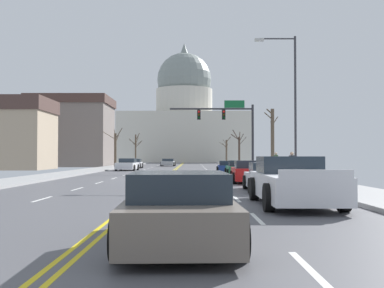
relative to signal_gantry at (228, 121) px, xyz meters
name	(u,v)px	position (x,y,z in m)	size (l,w,h in m)	color
ground	(162,179)	(-5.37, -13.59, -4.83)	(20.00, 180.00, 0.20)	#505055
signal_gantry	(228,121)	(0.00, 0.00, 0.00)	(7.91, 0.41, 6.64)	#28282D
street_lamp_right	(289,95)	(2.52, -15.57, 0.44)	(2.54, 0.24, 8.74)	#333338
capitol_building	(183,121)	(-5.37, 69.10, 5.18)	(30.24, 18.21, 28.79)	beige
sedan_near_00	(228,168)	(-0.34, -4.40, -4.30)	(2.23, 4.42, 1.14)	navy
sedan_near_01	(238,169)	(-0.03, -9.98, -4.28)	(2.04, 4.38, 1.22)	#1E7247
sedan_near_02	(247,172)	(-0.20, -16.79, -4.25)	(2.09, 4.45, 1.29)	#B71414
sedan_near_03	(267,178)	(-0.10, -23.46, -4.27)	(2.14, 4.45, 1.26)	silver
pickup_truck_near_04	(291,183)	(-0.28, -29.26, -4.14)	(2.41, 5.76, 1.54)	silver
sedan_near_05	(177,210)	(-3.72, -35.86, -4.25)	(2.17, 4.65, 1.28)	#6B6056
sedan_oncoming_00	(126,165)	(-10.35, 5.77, -4.26)	(2.19, 4.39, 1.28)	silver
sedan_oncoming_01	(133,164)	(-10.80, 15.61, -4.29)	(2.06, 4.44, 1.16)	silver
sedan_oncoming_02	(167,162)	(-7.09, 26.97, -4.31)	(2.19, 4.45, 1.11)	#9EA3A8
flank_building_00	(70,132)	(-21.00, 24.33, 0.23)	(11.35, 9.95, 10.07)	slate
flank_building_01	(10,134)	(-23.95, 9.16, -0.78)	(8.65, 7.99, 8.05)	tan
bare_tree_00	(238,149)	(2.96, 20.37, -2.31)	(2.21, 1.85, 5.01)	#423328
bare_tree_01	(114,149)	(-13.59, 17.76, -2.34)	(2.56, 1.54, 5.11)	brown
bare_tree_02	(271,139)	(3.53, -3.22, -1.82)	(1.43, 1.73, 5.61)	brown
bare_tree_03	(134,147)	(-13.53, 39.78, -1.80)	(2.29, 2.04, 5.45)	#4C3D2D
bare_tree_04	(225,151)	(2.47, 37.23, -2.40)	(1.85, 3.14, 4.66)	brown
pedestrian_00	(275,162)	(3.08, -7.45, -3.77)	(0.35, 0.34, 1.69)	#33333D
pedestrian_01	(291,164)	(2.51, -15.99, -3.79)	(0.35, 0.34, 1.66)	#4C4238
bicycle_parked	(282,171)	(2.96, -11.13, -4.36)	(0.12, 1.77, 0.85)	black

